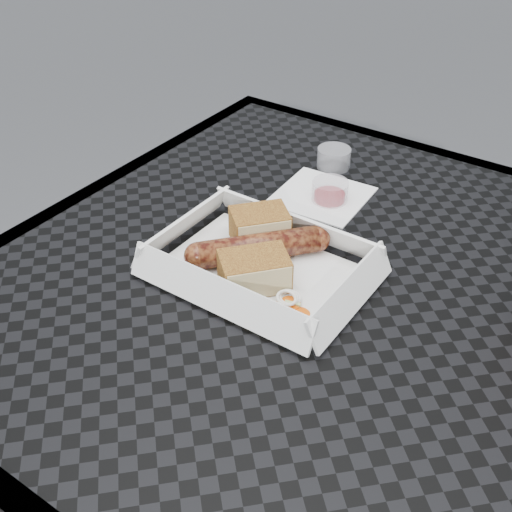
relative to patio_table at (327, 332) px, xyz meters
The scene contains 9 objects.
patio_table is the anchor object (origin of this frame).
food_tray 0.11m from the patio_table, 160.71° to the right, with size 0.22×0.15×0.00m, color white.
bratwurst 0.14m from the patio_table, behind, with size 0.13×0.14×0.03m.
bread_near 0.15m from the patio_table, behind, with size 0.07×0.05×0.04m, color olive.
bread_far 0.13m from the patio_table, 141.85° to the right, with size 0.08×0.05×0.04m, color olive.
veg_garnish 0.11m from the patio_table, 100.77° to the right, with size 0.03×0.03×0.00m.
napkin 0.21m from the patio_table, 123.15° to the left, with size 0.12×0.12×0.00m, color white.
condiment_cup_sauce 0.21m from the patio_table, 120.12° to the left, with size 0.05×0.05×0.03m, color maroon.
condiment_cup_empty 0.30m from the patio_table, 118.67° to the left, with size 0.05×0.05×0.03m, color silver.
Camera 1 is at (0.26, -0.52, 1.21)m, focal length 45.00 mm.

